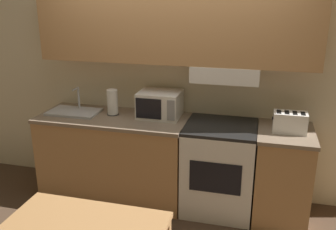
% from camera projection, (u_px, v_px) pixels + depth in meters
% --- Properties ---
extents(ground_plane, '(16.00, 16.00, 0.00)m').
position_uv_depth(ground_plane, '(176.00, 186.00, 4.38)').
color(ground_plane, '#4C3828').
extents(wall_back, '(5.18, 0.38, 2.55)m').
position_uv_depth(wall_back, '(177.00, 54.00, 3.82)').
color(wall_back, beige).
rests_on(wall_back, ground_plane).
extents(lower_counter_main, '(1.57, 0.68, 0.92)m').
position_uv_depth(lower_counter_main, '(115.00, 156.00, 4.08)').
color(lower_counter_main, tan).
rests_on(lower_counter_main, ground_plane).
extents(lower_counter_right_stub, '(0.52, 0.68, 0.92)m').
position_uv_depth(lower_counter_right_stub, '(282.00, 175.00, 3.66)').
color(lower_counter_right_stub, tan).
rests_on(lower_counter_right_stub, ground_plane).
extents(stove_range, '(0.69, 0.66, 0.92)m').
position_uv_depth(stove_range, '(219.00, 168.00, 3.81)').
color(stove_range, white).
rests_on(stove_range, ground_plane).
extents(microwave, '(0.43, 0.37, 0.27)m').
position_uv_depth(microwave, '(160.00, 104.00, 3.89)').
color(microwave, white).
rests_on(microwave, lower_counter_main).
extents(toaster, '(0.31, 0.18, 0.19)m').
position_uv_depth(toaster, '(290.00, 122.00, 3.46)').
color(toaster, white).
rests_on(toaster, lower_counter_right_stub).
extents(sink_basin, '(0.54, 0.34, 0.26)m').
position_uv_depth(sink_basin, '(74.00, 111.00, 4.03)').
color(sink_basin, '#B7BABF').
rests_on(sink_basin, lower_counter_main).
extents(paper_towel_roll, '(0.13, 0.13, 0.27)m').
position_uv_depth(paper_towel_roll, '(112.00, 102.00, 3.95)').
color(paper_towel_roll, black).
rests_on(paper_towel_roll, lower_counter_main).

